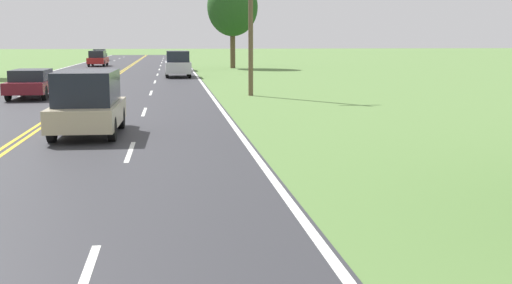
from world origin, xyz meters
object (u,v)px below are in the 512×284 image
(tree_right_cluster, at_px, (232,7))
(car_maroon_sedan_mid_near, at_px, (32,83))
(car_silver_suv_mid_far, at_px, (178,64))
(car_red_sedan_distant, at_px, (98,58))
(car_white_van_receding, at_px, (179,61))
(car_champagne_van_approaching, at_px, (88,102))
(car_dark_green_hatchback_horizon, at_px, (100,54))

(tree_right_cluster, height_order, car_maroon_sedan_mid_near, tree_right_cluster)
(car_silver_suv_mid_far, xyz_separation_m, car_red_sedan_distant, (-8.12, 21.03, -0.19))
(car_white_van_receding, bearing_deg, car_champagne_van_approaching, -3.64)
(car_maroon_sedan_mid_near, relative_size, car_silver_suv_mid_far, 1.01)
(car_white_van_receding, relative_size, car_red_sedan_distant, 1.09)
(car_champagne_van_approaching, relative_size, car_silver_suv_mid_far, 0.94)
(car_maroon_sedan_mid_near, bearing_deg, car_silver_suv_mid_far, -23.57)
(car_dark_green_hatchback_horizon, bearing_deg, car_maroon_sedan_mid_near, -178.55)
(car_champagne_van_approaching, distance_m, car_white_van_receding, 39.92)
(car_maroon_sedan_mid_near, xyz_separation_m, car_red_sedan_distant, (-0.96, 37.62, 0.09))
(tree_right_cluster, xyz_separation_m, car_maroon_sedan_mid_near, (-12.73, -31.38, -5.18))
(car_champagne_van_approaching, bearing_deg, tree_right_cluster, 170.08)
(car_silver_suv_mid_far, relative_size, car_dark_green_hatchback_horizon, 1.31)
(car_champagne_van_approaching, height_order, car_maroon_sedan_mid_near, car_champagne_van_approaching)
(car_white_van_receding, bearing_deg, car_red_sedan_distant, -140.72)
(car_dark_green_hatchback_horizon, bearing_deg, car_champagne_van_approaching, -175.65)
(car_champagne_van_approaching, bearing_deg, car_red_sedan_distant, -173.14)
(car_silver_suv_mid_far, bearing_deg, car_dark_green_hatchback_horizon, -167.18)
(car_silver_suv_mid_far, relative_size, car_red_sedan_distant, 1.03)
(car_maroon_sedan_mid_near, distance_m, car_silver_suv_mid_far, 18.07)
(car_red_sedan_distant, bearing_deg, car_dark_green_hatchback_horizon, 6.95)
(car_maroon_sedan_mid_near, relative_size, car_dark_green_hatchback_horizon, 1.33)
(car_red_sedan_distant, bearing_deg, car_champagne_van_approaching, -172.62)
(car_maroon_sedan_mid_near, distance_m, car_white_van_receding, 28.02)
(tree_right_cluster, bearing_deg, car_dark_green_hatchback_horizon, 120.92)
(tree_right_cluster, xyz_separation_m, car_white_van_receding, (-5.32, -4.35, -5.03))
(car_white_van_receding, distance_m, car_dark_green_hatchback_horizon, 32.02)
(tree_right_cluster, relative_size, car_red_sedan_distant, 1.96)
(car_white_van_receding, relative_size, car_dark_green_hatchback_horizon, 1.39)
(car_white_van_receding, bearing_deg, car_maroon_sedan_mid_near, -14.37)
(car_champagne_van_approaching, xyz_separation_m, car_white_van_receding, (3.21, 39.79, -0.10))
(car_champagne_van_approaching, bearing_deg, car_maroon_sedan_mid_near, -160.78)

